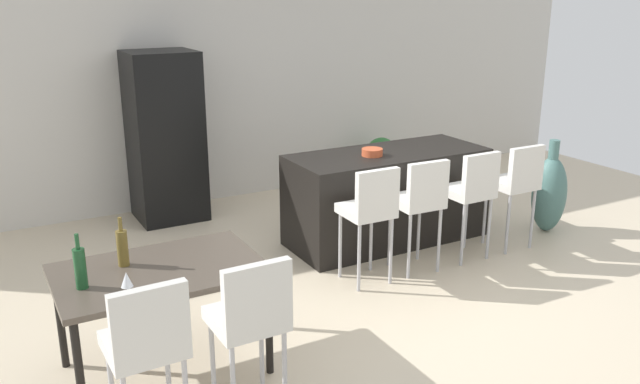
% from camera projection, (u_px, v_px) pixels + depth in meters
% --- Properties ---
extents(ground_plane, '(10.00, 10.00, 0.00)m').
position_uv_depth(ground_plane, '(382.00, 280.00, 5.76)').
color(ground_plane, beige).
extents(back_wall, '(10.00, 0.12, 2.90)m').
position_uv_depth(back_wall, '(245.00, 77.00, 7.82)').
color(back_wall, beige).
rests_on(back_wall, ground_plane).
extents(kitchen_island, '(2.00, 0.81, 0.92)m').
position_uv_depth(kitchen_island, '(387.00, 196.00, 6.56)').
color(kitchen_island, black).
rests_on(kitchen_island, ground_plane).
extents(bar_chair_left, '(0.41, 0.41, 1.05)m').
position_uv_depth(bar_chair_left, '(370.00, 207.00, 5.50)').
color(bar_chair_left, silver).
rests_on(bar_chair_left, ground_plane).
extents(bar_chair_middle, '(0.42, 0.42, 1.05)m').
position_uv_depth(bar_chair_middle, '(420.00, 198.00, 5.74)').
color(bar_chair_middle, silver).
rests_on(bar_chair_middle, ground_plane).
extents(bar_chair_right, '(0.40, 0.40, 1.05)m').
position_uv_depth(bar_chair_right, '(472.00, 188.00, 6.01)').
color(bar_chair_right, silver).
rests_on(bar_chair_right, ground_plane).
extents(bar_chair_far, '(0.40, 0.40, 1.05)m').
position_uv_depth(bar_chair_far, '(516.00, 180.00, 6.27)').
color(bar_chair_far, silver).
rests_on(bar_chair_far, ground_plane).
extents(dining_table, '(1.31, 0.86, 0.74)m').
position_uv_depth(dining_table, '(160.00, 278.00, 4.21)').
color(dining_table, '#4C4238').
rests_on(dining_table, ground_plane).
extents(dining_chair_near, '(0.41, 0.41, 1.05)m').
position_uv_depth(dining_chair_near, '(147.00, 341.00, 3.41)').
color(dining_chair_near, silver).
rests_on(dining_chair_near, ground_plane).
extents(dining_chair_far, '(0.41, 0.41, 1.05)m').
position_uv_depth(dining_chair_far, '(250.00, 315.00, 3.68)').
color(dining_chair_far, silver).
rests_on(dining_chair_far, ground_plane).
extents(wine_bottle_left, '(0.07, 0.07, 0.35)m').
position_uv_depth(wine_bottle_left, '(80.00, 268.00, 3.88)').
color(wine_bottle_left, '#194723').
rests_on(wine_bottle_left, dining_table).
extents(wine_bottle_near, '(0.07, 0.07, 0.33)m').
position_uv_depth(wine_bottle_near, '(122.00, 247.00, 4.20)').
color(wine_bottle_near, brown).
rests_on(wine_bottle_near, dining_table).
extents(wine_glass_middle, '(0.07, 0.07, 0.17)m').
position_uv_depth(wine_glass_middle, '(127.00, 280.00, 3.73)').
color(wine_glass_middle, silver).
rests_on(wine_glass_middle, dining_table).
extents(refrigerator, '(0.72, 0.68, 1.84)m').
position_uv_depth(refrigerator, '(165.00, 137.00, 7.09)').
color(refrigerator, black).
rests_on(refrigerator, ground_plane).
extents(fruit_bowl, '(0.20, 0.20, 0.07)m').
position_uv_depth(fruit_bowl, '(372.00, 152.00, 6.28)').
color(fruit_bowl, '#C6512D').
rests_on(fruit_bowl, kitchen_island).
extents(floor_vase, '(0.35, 0.35, 0.98)m').
position_uv_depth(floor_vase, '(549.00, 193.00, 6.83)').
color(floor_vase, '#47706B').
rests_on(floor_vase, ground_plane).
extents(potted_plant, '(0.40, 0.40, 0.60)m').
position_uv_depth(potted_plant, '(381.00, 156.00, 8.56)').
color(potted_plant, '#38383D').
rests_on(potted_plant, ground_plane).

